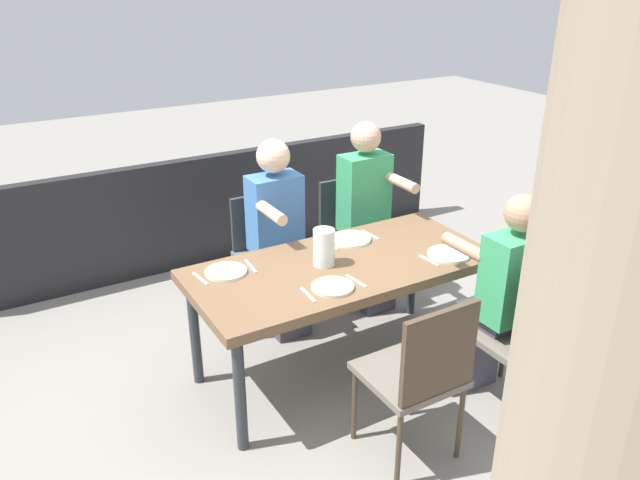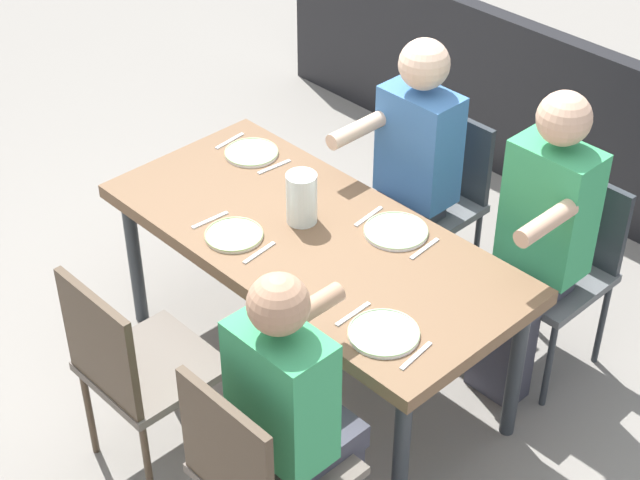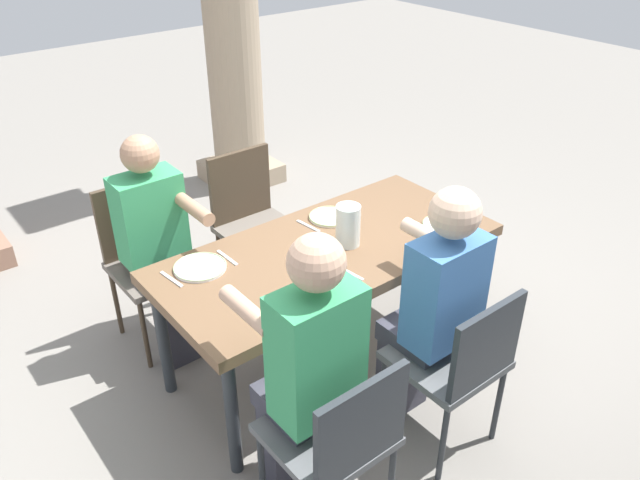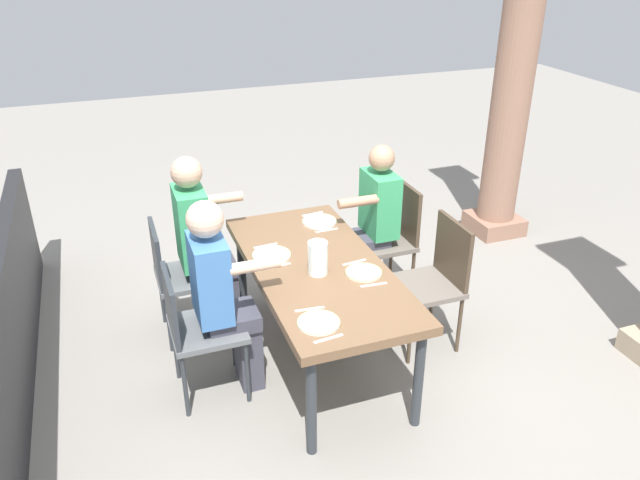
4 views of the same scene
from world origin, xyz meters
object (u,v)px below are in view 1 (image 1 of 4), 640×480
Objects in this scene: chair_west_north at (524,330)px; plate_3 at (226,271)px; diner_woman_green at (369,211)px; plate_2 at (333,287)px; chair_mid_south at (268,248)px; dining_table at (342,273)px; chair_mid_north at (420,371)px; plate_0 at (449,254)px; water_pitcher at (324,249)px; plate_1 at (351,239)px; diner_guest_third at (279,232)px; chair_west_south at (353,229)px; diner_man_white at (501,294)px.

chair_west_north is 1.63m from plate_3.
diner_woman_green is 5.78× the size of plate_2.
chair_mid_south is 0.84m from plate_3.
dining_table is 0.84m from chair_mid_north.
plate_0 and plate_3 have the same top height.
water_pitcher is at bearing 88.30° from chair_mid_south.
diner_guest_third is at bearing -53.02° from plate_1.
chair_west_north is at bearing 126.66° from dining_table.
chair_west_south is 1.11m from water_pitcher.
plate_3 is at bearing 1.72° from plate_1.
water_pitcher is (0.70, -0.26, 0.09)m from plate_0.
diner_man_white is at bearing 133.34° from dining_table.
chair_mid_north is at bearing 0.09° from chair_west_north.
chair_mid_south reaches higher than plate_3.
diner_woman_green is 0.70m from diner_guest_third.
water_pitcher is (0.71, -0.69, 0.16)m from diner_man_white.
diner_guest_third is (0.08, -0.64, 0.04)m from dining_table.
plate_1 is at bearing -69.71° from chair_west_north.
diner_man_white is 1.00m from water_pitcher.
diner_woman_green is (-0.69, -1.46, 0.19)m from chair_mid_north.
water_pitcher is (0.10, -0.04, 0.16)m from dining_table.
water_pitcher is (0.02, 0.60, 0.12)m from diner_guest_third.
chair_mid_north reaches higher than chair_west_south.
diner_woman_green is 1.06× the size of diner_man_white.
dining_table is 1.40× the size of diner_man_white.
diner_guest_third is (0.69, -1.29, 0.03)m from diner_man_white.
diner_woman_green is at bearing -115.45° from chair_mid_north.
water_pitcher is (0.72, 0.59, 0.11)m from diner_woman_green.
chair_west_south is 0.74m from diner_guest_third.
diner_guest_third reaches higher than plate_3.
chair_mid_south is at bearing -90.00° from chair_mid_north.
dining_table is 2.03× the size of chair_west_south.
chair_mid_south is 0.65× the size of diner_woman_green.
diner_guest_third reaches higher than water_pitcher.
chair_west_north is 1.63m from diner_guest_third.
plate_2 is (0.80, 0.00, 0.00)m from plate_0.
plate_3 is (0.54, 0.42, 0.04)m from diner_guest_third.
plate_0 is 0.80m from plate_2.
plate_0 is 0.75m from water_pitcher.
chair_mid_south is 0.67× the size of diner_guest_third.
chair_west_south is at bearing -90.00° from chair_west_north.
chair_mid_north reaches higher than chair_mid_south.
dining_table is 0.84m from chair_mid_south.
plate_3 is at bearing -40.29° from chair_west_north.
plate_1 reaches higher than dining_table.
plate_3 is (0.55, -1.05, 0.21)m from chair_mid_north.
plate_2 is 1.08× the size of water_pitcher.
plate_2 is at bearing 81.90° from diner_guest_third.
diner_man_white is at bearing 136.03° from water_pitcher.
plate_0 reaches higher than dining_table.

